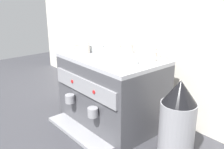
{
  "coord_description": "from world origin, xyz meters",
  "views": [
    {
      "loc": [
        1.09,
        -0.93,
        0.79
      ],
      "look_at": [
        0.0,
        0.0,
        0.31
      ],
      "focal_mm": 40.24,
      "sensor_mm": 36.0,
      "label": 1
    }
  ],
  "objects": [
    {
      "name": "milk_pitcher",
      "position": [
        -0.48,
        0.01,
        0.07
      ],
      "size": [
        0.09,
        0.09,
        0.14
      ],
      "primitive_type": "cylinder",
      "color": "#B7B7BC",
      "rests_on": "ground_plane"
    },
    {
      "name": "ground_plane",
      "position": [
        0.0,
        0.0,
        0.0
      ],
      "size": [
        4.0,
        4.0,
        0.0
      ],
      "primitive_type": "plane",
      "color": "#38383D"
    },
    {
      "name": "ceramic_cup_1",
      "position": [
        -0.18,
        -0.08,
        0.46
      ],
      "size": [
        0.07,
        0.1,
        0.07
      ],
      "color": "beige",
      "rests_on": "espresso_machine"
    },
    {
      "name": "ceramic_cup_0",
      "position": [
        0.2,
        0.13,
        0.45
      ],
      "size": [
        0.1,
        0.06,
        0.07
      ],
      "color": "beige",
      "rests_on": "espresso_machine"
    },
    {
      "name": "espresso_machine",
      "position": [
        0.0,
        -0.0,
        0.21
      ],
      "size": [
        0.61,
        0.51,
        0.42
      ],
      "color": "#4C4C51",
      "rests_on": "ground_plane"
    },
    {
      "name": "ceramic_bowl_2",
      "position": [
        -0.04,
        0.0,
        0.44
      ],
      "size": [
        0.12,
        0.12,
        0.03
      ],
      "color": "silver",
      "rests_on": "espresso_machine"
    },
    {
      "name": "ceramic_bowl_0",
      "position": [
        -0.18,
        0.02,
        0.44
      ],
      "size": [
        0.11,
        0.11,
        0.04
      ],
      "color": "silver",
      "rests_on": "espresso_machine"
    },
    {
      "name": "tiled_backsplash_wall",
      "position": [
        0.0,
        0.31,
        0.49
      ],
      "size": [
        2.8,
        0.03,
        0.98
      ],
      "primitive_type": "cube",
      "color": "silver",
      "rests_on": "ground_plane"
    },
    {
      "name": "coffee_grinder",
      "position": [
        0.48,
        0.01,
        0.2
      ],
      "size": [
        0.17,
        0.17,
        0.4
      ],
      "color": "#939399",
      "rests_on": "ground_plane"
    },
    {
      "name": "ceramic_cup_2",
      "position": [
        -0.0,
        0.12,
        0.45
      ],
      "size": [
        0.11,
        0.07,
        0.06
      ],
      "color": "beige",
      "rests_on": "espresso_machine"
    },
    {
      "name": "ceramic_bowl_1",
      "position": [
        0.17,
        -0.03,
        0.44
      ],
      "size": [
        0.11,
        0.11,
        0.04
      ],
      "color": "silver",
      "rests_on": "espresso_machine"
    }
  ]
}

